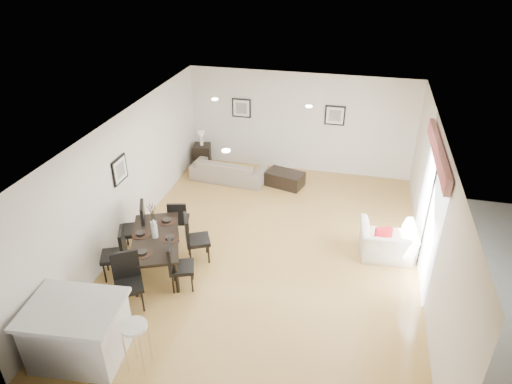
% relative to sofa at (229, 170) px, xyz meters
% --- Properties ---
extents(ground, '(8.00, 8.00, 0.00)m').
position_rel_sofa_xyz_m(ground, '(1.69, -2.92, -0.29)').
color(ground, tan).
rests_on(ground, ground).
extents(wall_back, '(6.00, 0.04, 2.70)m').
position_rel_sofa_xyz_m(wall_back, '(1.69, 1.08, 1.06)').
color(wall_back, silver).
rests_on(wall_back, ground).
extents(wall_front, '(6.00, 0.04, 2.70)m').
position_rel_sofa_xyz_m(wall_front, '(1.69, -6.92, 1.06)').
color(wall_front, silver).
rests_on(wall_front, ground).
extents(wall_left, '(0.04, 8.00, 2.70)m').
position_rel_sofa_xyz_m(wall_left, '(-1.31, -2.92, 1.06)').
color(wall_left, silver).
rests_on(wall_left, ground).
extents(wall_right, '(0.04, 8.00, 2.70)m').
position_rel_sofa_xyz_m(wall_right, '(4.69, -2.92, 1.06)').
color(wall_right, silver).
rests_on(wall_right, ground).
extents(ceiling, '(6.00, 8.00, 0.02)m').
position_rel_sofa_xyz_m(ceiling, '(1.69, -2.92, 2.41)').
color(ceiling, white).
rests_on(ceiling, wall_back).
extents(sofa, '(2.03, 0.94, 0.57)m').
position_rel_sofa_xyz_m(sofa, '(0.00, 0.00, 0.00)').
color(sofa, gray).
rests_on(sofa, ground).
extents(armchair, '(1.15, 1.03, 0.69)m').
position_rel_sofa_xyz_m(armchair, '(4.03, -2.47, 0.06)').
color(armchair, white).
rests_on(armchair, ground).
extents(dining_table, '(1.43, 1.90, 0.71)m').
position_rel_sofa_xyz_m(dining_table, '(-0.29, -3.86, 0.35)').
color(dining_table, black).
rests_on(dining_table, ground).
extents(dining_chair_wnear, '(0.59, 0.59, 1.01)m').
position_rel_sofa_xyz_m(dining_chair_wnear, '(-0.89, -4.26, 0.27)').
color(dining_chair_wnear, black).
rests_on(dining_chair_wnear, ground).
extents(dining_chair_wfar, '(0.63, 0.63, 1.07)m').
position_rel_sofa_xyz_m(dining_chair_wfar, '(-0.89, -3.40, 0.31)').
color(dining_chair_wfar, black).
rests_on(dining_chair_wfar, ground).
extents(dining_chair_enear, '(0.56, 0.56, 0.97)m').
position_rel_sofa_xyz_m(dining_chair_enear, '(0.31, -4.32, 0.25)').
color(dining_chair_enear, black).
rests_on(dining_chair_enear, ground).
extents(dining_chair_efar, '(0.61, 0.61, 1.01)m').
position_rel_sofa_xyz_m(dining_chair_efar, '(0.31, -3.48, 0.28)').
color(dining_chair_efar, black).
rests_on(dining_chair_efar, ground).
extents(dining_chair_head, '(0.65, 0.65, 1.04)m').
position_rel_sofa_xyz_m(dining_chair_head, '(-0.34, -4.92, 0.30)').
color(dining_chair_head, black).
rests_on(dining_chair_head, ground).
extents(dining_chair_foot, '(0.48, 0.48, 0.88)m').
position_rel_sofa_xyz_m(dining_chair_foot, '(-0.27, -2.80, 0.21)').
color(dining_chair_foot, black).
rests_on(dining_chair_foot, ground).
extents(vase, '(0.93, 1.43, 0.72)m').
position_rel_sofa_xyz_m(vase, '(-0.29, -3.86, 0.72)').
color(vase, white).
rests_on(vase, dining_table).
extents(coffee_table, '(1.05, 0.78, 0.37)m').
position_rel_sofa_xyz_m(coffee_table, '(1.51, 0.04, -0.10)').
color(coffee_table, black).
rests_on(coffee_table, ground).
extents(side_table, '(0.54, 0.54, 0.60)m').
position_rel_sofa_xyz_m(side_table, '(-0.99, 0.71, 0.01)').
color(side_table, black).
rests_on(side_table, ground).
extents(table_lamp, '(0.21, 0.21, 0.41)m').
position_rel_sofa_xyz_m(table_lamp, '(-0.99, 0.71, 0.58)').
color(table_lamp, white).
rests_on(table_lamp, side_table).
extents(cushion, '(0.34, 0.21, 0.33)m').
position_rel_sofa_xyz_m(cushion, '(3.93, -2.56, 0.27)').
color(cushion, '#B0161D').
rests_on(cushion, armchair).
extents(kitchen_island, '(1.50, 1.21, 0.98)m').
position_rel_sofa_xyz_m(kitchen_island, '(-0.54, -6.15, 0.21)').
color(kitchen_island, silver).
rests_on(kitchen_island, ground).
extents(bar_stool, '(0.39, 0.39, 0.85)m').
position_rel_sofa_xyz_m(bar_stool, '(0.43, -6.15, 0.44)').
color(bar_stool, white).
rests_on(bar_stool, ground).
extents(framed_print_back_left, '(0.52, 0.04, 0.52)m').
position_rel_sofa_xyz_m(framed_print_back_left, '(0.09, 1.05, 1.36)').
color(framed_print_back_left, black).
rests_on(framed_print_back_left, wall_back).
extents(framed_print_back_right, '(0.52, 0.04, 0.52)m').
position_rel_sofa_xyz_m(framed_print_back_right, '(2.59, 1.05, 1.36)').
color(framed_print_back_right, black).
rests_on(framed_print_back_right, wall_back).
extents(framed_print_left_wall, '(0.04, 0.52, 0.52)m').
position_rel_sofa_xyz_m(framed_print_left_wall, '(-1.28, -3.12, 1.36)').
color(framed_print_left_wall, black).
rests_on(framed_print_left_wall, wall_left).
extents(sliding_door, '(0.12, 2.70, 2.57)m').
position_rel_sofa_xyz_m(sliding_door, '(4.64, -2.62, 1.38)').
color(sliding_door, white).
rests_on(sliding_door, wall_right).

